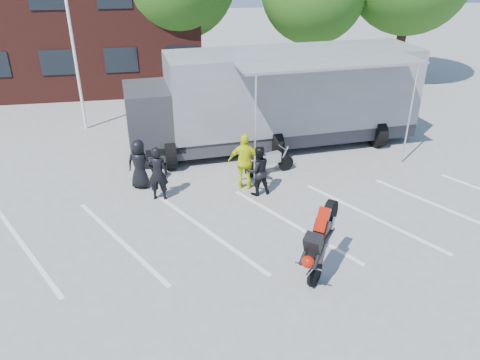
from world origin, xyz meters
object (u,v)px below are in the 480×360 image
object	(u,v)px
parked_motorcycle	(269,173)
stunt_bike_rider	(323,268)
spectator_leather_c	(258,171)
flagpole	(74,4)
spectator_leather_a	(139,164)
spectator_leather_b	(158,173)
spectator_hivis	(245,162)
transporter_truck	(278,145)

from	to	relation	value
parked_motorcycle	stunt_bike_rider	distance (m)	5.39
stunt_bike_rider	spectator_leather_c	size ratio (longest dim) A/B	1.27
spectator_leather_c	parked_motorcycle	bearing A→B (deg)	-126.42
flagpole	spectator_leather_c	xyz separation A→B (m)	(5.84, -7.05, -4.24)
flagpole	spectator_leather_a	size ratio (longest dim) A/B	4.89
stunt_bike_rider	spectator_leather_c	bearing A→B (deg)	139.78
spectator_leather_b	spectator_hivis	size ratio (longest dim) A/B	0.94
spectator_leather_b	spectator_hivis	distance (m)	2.78
flagpole	spectator_leather_c	size ratio (longest dim) A/B	4.93
spectator_leather_b	spectator_leather_c	bearing A→B (deg)	-171.15
flagpole	stunt_bike_rider	distance (m)	13.88
spectator_leather_a	parked_motorcycle	bearing A→B (deg)	-160.49
spectator_leather_b	spectator_leather_c	world-z (taller)	spectator_leather_b
flagpole	spectator_leather_a	distance (m)	7.61
stunt_bike_rider	spectator_hivis	xyz separation A→B (m)	(-1.13, 4.50, 0.94)
flagpole	spectator_leather_b	size ratio (longest dim) A/B	4.57
parked_motorcycle	spectator_leather_b	world-z (taller)	spectator_leather_b
transporter_truck	spectator_leather_c	bearing A→B (deg)	-118.11
spectator_leather_b	spectator_leather_c	distance (m)	3.09
transporter_truck	parked_motorcycle	size ratio (longest dim) A/B	6.13
flagpole	spectator_hivis	bearing A→B (deg)	-50.06
spectator_leather_b	spectator_leather_c	xyz separation A→B (m)	(3.09, -0.21, -0.06)
spectator_leather_a	spectator_leather_c	xyz separation A→B (m)	(3.65, -1.11, -0.01)
transporter_truck	spectator_leather_b	size ratio (longest dim) A/B	6.59
stunt_bike_rider	spectator_leather_b	xyz separation A→B (m)	(-3.90, 4.25, 0.88)
stunt_bike_rider	transporter_truck	bearing A→B (deg)	122.27
parked_motorcycle	stunt_bike_rider	world-z (taller)	stunt_bike_rider
parked_motorcycle	spectator_leather_b	bearing A→B (deg)	92.16
stunt_bike_rider	spectator_leather_b	size ratio (longest dim) A/B	1.18
spectator_hivis	spectator_leather_c	bearing A→B (deg)	139.75
transporter_truck	spectator_leather_b	xyz separation A→B (m)	(-4.74, -3.63, 0.88)
flagpole	spectator_leather_a	xyz separation A→B (m)	(2.18, -5.94, -4.24)
stunt_bike_rider	spectator_hivis	size ratio (longest dim) A/B	1.10
stunt_bike_rider	spectator_leather_a	xyz separation A→B (m)	(-4.46, 5.15, 0.82)
transporter_truck	stunt_bike_rider	size ratio (longest dim) A/B	5.60
flagpole	transporter_truck	distance (m)	9.59
spectator_leather_b	parked_motorcycle	bearing A→B (deg)	-150.42
spectator_leather_c	transporter_truck	bearing A→B (deg)	-122.42
parked_motorcycle	stunt_bike_rider	bearing A→B (deg)	166.57
parked_motorcycle	spectator_leather_b	size ratio (longest dim) A/B	1.08
flagpole	spectator_leather_b	bearing A→B (deg)	-68.08
spectator_leather_b	spectator_leather_a	bearing A→B (deg)	-44.90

